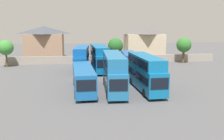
{
  "coord_description": "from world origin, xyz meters",
  "views": [
    {
      "loc": [
        -4.62,
        -33.73,
        9.09
      ],
      "look_at": [
        0.0,
        3.0,
        2.35
      ],
      "focal_mm": 40.58,
      "sensor_mm": 36.0,
      "label": 1
    }
  ],
  "objects_px": {
    "bus_3": "(146,71)",
    "bus_5": "(99,57)",
    "tree_behind_wall": "(115,46)",
    "house_terrace_left": "(45,42)",
    "bus_6": "(129,60)",
    "tree_right_of_lot": "(6,48)",
    "bus_4": "(82,58)",
    "house_terrace_centre": "(144,42)",
    "tree_left_of_lot": "(184,45)",
    "bus_2": "(114,70)",
    "bus_1": "(83,77)"
  },
  "relations": [
    {
      "from": "house_terrace_centre",
      "to": "bus_5",
      "type": "bearing_deg",
      "value": -125.72
    },
    {
      "from": "bus_2",
      "to": "house_terrace_centre",
      "type": "bearing_deg",
      "value": 161.92
    },
    {
      "from": "tree_right_of_lot",
      "to": "bus_4",
      "type": "bearing_deg",
      "value": -23.79
    },
    {
      "from": "bus_3",
      "to": "tree_behind_wall",
      "type": "relative_size",
      "value": 1.97
    },
    {
      "from": "bus_1",
      "to": "tree_left_of_lot",
      "type": "bearing_deg",
      "value": 131.2
    },
    {
      "from": "bus_6",
      "to": "bus_1",
      "type": "bearing_deg",
      "value": -27.55
    },
    {
      "from": "tree_behind_wall",
      "to": "bus_6",
      "type": "bearing_deg",
      "value": -85.49
    },
    {
      "from": "house_terrace_centre",
      "to": "bus_3",
      "type": "bearing_deg",
      "value": -103.81
    },
    {
      "from": "bus_3",
      "to": "house_terrace_left",
      "type": "xyz_separation_m",
      "value": [
        -18.16,
        34.63,
        1.65
      ]
    },
    {
      "from": "bus_5",
      "to": "tree_right_of_lot",
      "type": "height_order",
      "value": "tree_right_of_lot"
    },
    {
      "from": "bus_5",
      "to": "tree_right_of_lot",
      "type": "relative_size",
      "value": 1.99
    },
    {
      "from": "bus_2",
      "to": "bus_6",
      "type": "height_order",
      "value": "bus_2"
    },
    {
      "from": "house_terrace_centre",
      "to": "house_terrace_left",
      "type": "bearing_deg",
      "value": 179.92
    },
    {
      "from": "bus_3",
      "to": "bus_4",
      "type": "distance_m",
      "value": 17.58
    },
    {
      "from": "house_terrace_left",
      "to": "tree_left_of_lot",
      "type": "xyz_separation_m",
      "value": [
        33.43,
        -11.3,
        -0.16
      ]
    },
    {
      "from": "bus_1",
      "to": "house_terrace_centre",
      "type": "xyz_separation_m",
      "value": [
        17.07,
        34.02,
        2.38
      ]
    },
    {
      "from": "bus_4",
      "to": "house_terrace_left",
      "type": "bearing_deg",
      "value": -149.03
    },
    {
      "from": "bus_2",
      "to": "bus_5",
      "type": "height_order",
      "value": "bus_2"
    },
    {
      "from": "tree_left_of_lot",
      "to": "tree_behind_wall",
      "type": "xyz_separation_m",
      "value": [
        -15.61,
        4.5,
        -0.38
      ]
    },
    {
      "from": "bus_5",
      "to": "tree_right_of_lot",
      "type": "xyz_separation_m",
      "value": [
        -19.32,
        6.84,
        1.37
      ]
    },
    {
      "from": "tree_left_of_lot",
      "to": "tree_behind_wall",
      "type": "relative_size",
      "value": 1.05
    },
    {
      "from": "bus_6",
      "to": "house_terrace_centre",
      "type": "bearing_deg",
      "value": 162.97
    },
    {
      "from": "bus_4",
      "to": "tree_left_of_lot",
      "type": "distance_m",
      "value": 25.26
    },
    {
      "from": "bus_3",
      "to": "bus_5",
      "type": "xyz_separation_m",
      "value": [
        -5.24,
        15.48,
        0.08
      ]
    },
    {
      "from": "bus_3",
      "to": "tree_left_of_lot",
      "type": "xyz_separation_m",
      "value": [
        15.27,
        23.33,
        1.49
      ]
    },
    {
      "from": "bus_1",
      "to": "house_terrace_left",
      "type": "relative_size",
      "value": 1.18
    },
    {
      "from": "bus_2",
      "to": "tree_behind_wall",
      "type": "xyz_separation_m",
      "value": [
        4.08,
        27.71,
        0.95
      ]
    },
    {
      "from": "bus_1",
      "to": "tree_right_of_lot",
      "type": "height_order",
      "value": "tree_right_of_lot"
    },
    {
      "from": "house_terrace_centre",
      "to": "bus_6",
      "type": "bearing_deg",
      "value": -111.91
    },
    {
      "from": "bus_3",
      "to": "house_terrace_left",
      "type": "bearing_deg",
      "value": -154.53
    },
    {
      "from": "bus_1",
      "to": "tree_right_of_lot",
      "type": "distance_m",
      "value": 27.1
    },
    {
      "from": "bus_4",
      "to": "tree_left_of_lot",
      "type": "bearing_deg",
      "value": 113.27
    },
    {
      "from": "bus_3",
      "to": "bus_6",
      "type": "bearing_deg",
      "value": 175.27
    },
    {
      "from": "bus_3",
      "to": "bus_2",
      "type": "bearing_deg",
      "value": -93.74
    },
    {
      "from": "house_terrace_left",
      "to": "tree_behind_wall",
      "type": "height_order",
      "value": "house_terrace_left"
    },
    {
      "from": "bus_6",
      "to": "house_terrace_centre",
      "type": "xyz_separation_m",
      "value": [
        7.84,
        19.48,
        2.26
      ]
    },
    {
      "from": "bus_2",
      "to": "house_terrace_centre",
      "type": "relative_size",
      "value": 1.12
    },
    {
      "from": "house_terrace_left",
      "to": "house_terrace_centre",
      "type": "bearing_deg",
      "value": -0.08
    },
    {
      "from": "bus_5",
      "to": "tree_behind_wall",
      "type": "relative_size",
      "value": 2.02
    },
    {
      "from": "bus_3",
      "to": "house_terrace_left",
      "type": "distance_m",
      "value": 39.14
    },
    {
      "from": "bus_5",
      "to": "bus_6",
      "type": "bearing_deg",
      "value": 83.9
    },
    {
      "from": "bus_1",
      "to": "bus_2",
      "type": "height_order",
      "value": "bus_2"
    },
    {
      "from": "bus_6",
      "to": "tree_right_of_lot",
      "type": "xyz_separation_m",
      "value": [
        -25.23,
        7.22,
        2.15
      ]
    },
    {
      "from": "bus_1",
      "to": "bus_3",
      "type": "bearing_deg",
      "value": 83.68
    },
    {
      "from": "tree_left_of_lot",
      "to": "house_terrace_left",
      "type": "bearing_deg",
      "value": 161.32
    },
    {
      "from": "tree_right_of_lot",
      "to": "bus_2",
      "type": "bearing_deg",
      "value": -47.8
    },
    {
      "from": "bus_2",
      "to": "house_terrace_centre",
      "type": "distance_m",
      "value": 36.84
    },
    {
      "from": "bus_5",
      "to": "bus_6",
      "type": "xyz_separation_m",
      "value": [
        5.9,
        -0.38,
        -0.78
      ]
    },
    {
      "from": "bus_6",
      "to": "tree_left_of_lot",
      "type": "height_order",
      "value": "tree_left_of_lot"
    },
    {
      "from": "bus_5",
      "to": "bus_2",
      "type": "bearing_deg",
      "value": 0.58
    }
  ]
}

